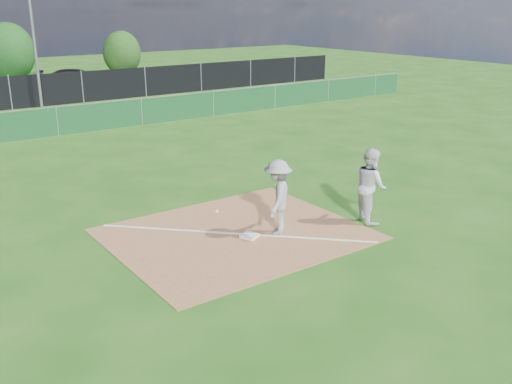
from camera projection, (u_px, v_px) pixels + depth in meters
The scene contains 12 objects.
ground at pixel (101, 159), 21.21m from camera, with size 90.00×90.00×0.00m, color #1F4F11.
infield_dirt at pixel (236, 234), 14.27m from camera, with size 6.00×5.00×0.02m, color #8F5F39.
foul_line at pixel (236, 233), 14.27m from camera, with size 0.08×7.00×0.01m, color white.
green_fence at pixel (57, 122), 24.87m from camera, with size 44.00×0.05×1.20m, color #103E1D.
black_fence at pixel (10, 93), 30.94m from camera, with size 46.00×0.04×1.80m, color black.
light_pole at pixel (33, 33), 30.57m from camera, with size 0.16×0.16×8.00m, color slate.
first_base at pixel (250, 236), 14.03m from camera, with size 0.37×0.37×0.08m, color white.
play_at_first at pixel (278, 197), 14.05m from camera, with size 2.54×1.33×1.88m.
runner at pixel (370, 185), 14.87m from camera, with size 0.96×0.75×1.98m, color silver.
car_right at pixel (79, 80), 37.34m from camera, with size 2.03×5.00×1.45m, color black.
tree_mid at pixel (9, 52), 40.85m from camera, with size 3.62×3.62×4.30m.
tree_right at pixel (122, 53), 45.13m from camera, with size 2.97×2.97×3.53m.
Camera 1 is at (-7.32, -10.02, 5.48)m, focal length 40.00 mm.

